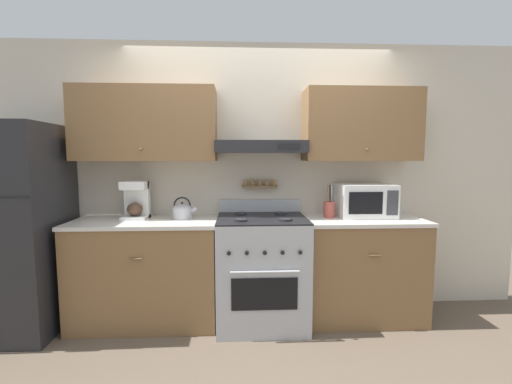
{
  "coord_description": "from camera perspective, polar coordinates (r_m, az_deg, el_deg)",
  "views": [
    {
      "loc": [
        -0.2,
        -2.7,
        1.48
      ],
      "look_at": [
        -0.05,
        0.25,
        1.18
      ],
      "focal_mm": 24.0,
      "sensor_mm": 36.0,
      "label": 1
    }
  ],
  "objects": [
    {
      "name": "refrigerator",
      "position": [
        3.52,
        -34.9,
        -5.11
      ],
      "size": [
        0.68,
        0.77,
        1.75
      ],
      "color": "#232326",
      "rests_on": "ground_plane"
    },
    {
      "name": "tea_kettle",
      "position": [
        3.15,
        -12.14,
        -3.07
      ],
      "size": [
        0.23,
        0.18,
        0.2
      ],
      "color": "#B7B7BC",
      "rests_on": "counter_left"
    },
    {
      "name": "coffee_maker",
      "position": [
        3.26,
        -19.36,
        -1.29
      ],
      "size": [
        0.22,
        0.21,
        0.34
      ],
      "color": "white",
      "rests_on": "counter_left"
    },
    {
      "name": "microwave",
      "position": [
        3.33,
        17.69,
        -1.34
      ],
      "size": [
        0.5,
        0.37,
        0.3
      ],
      "color": "white",
      "rests_on": "counter_right"
    },
    {
      "name": "counter_right",
      "position": [
        3.37,
        17.16,
        -11.97
      ],
      "size": [
        1.07,
        0.61,
        0.93
      ],
      "color": "brown",
      "rests_on": "ground_plane"
    },
    {
      "name": "ground_plane",
      "position": [
        3.09,
        1.28,
        -22.84
      ],
      "size": [
        16.0,
        16.0,
        0.0
      ],
      "primitive_type": "plane",
      "color": "brown"
    },
    {
      "name": "stove_range",
      "position": [
        3.13,
        0.96,
        -12.8
      ],
      "size": [
        0.78,
        0.72,
        1.07
      ],
      "color": "#ADAFB5",
      "rests_on": "ground_plane"
    },
    {
      "name": "counter_left",
      "position": [
        3.29,
        -17.76,
        -12.46
      ],
      "size": [
        1.27,
        0.61,
        0.93
      ],
      "color": "brown",
      "rests_on": "ground_plane"
    },
    {
      "name": "utensil_crock",
      "position": [
        3.22,
        12.1,
        -2.73
      ],
      "size": [
        0.1,
        0.1,
        0.3
      ],
      "color": "#B24C42",
      "rests_on": "counter_right"
    },
    {
      "name": "wall_back",
      "position": [
        3.28,
        -0.13,
        5.03
      ],
      "size": [
        5.2,
        0.46,
        2.55
      ],
      "color": "beige",
      "rests_on": "ground_plane"
    }
  ]
}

